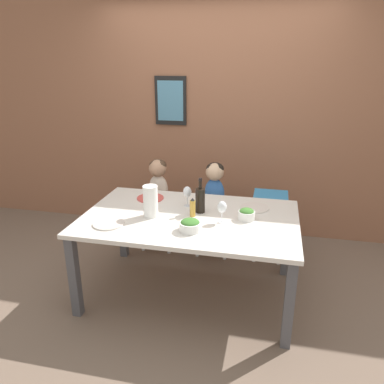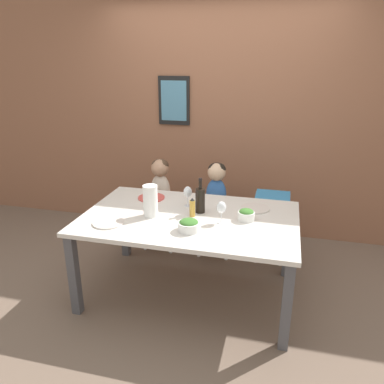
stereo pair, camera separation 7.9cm
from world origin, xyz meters
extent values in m
plane|color=#705B4C|center=(0.00, 0.00, 0.00)|extent=(14.00, 14.00, 0.00)
cube|color=#8E5B42|center=(0.00, 1.39, 1.35)|extent=(10.00, 0.06, 2.70)
cube|color=black|center=(-0.52, 1.34, 1.49)|extent=(0.35, 0.02, 0.53)
cube|color=teal|center=(-0.52, 1.33, 1.49)|extent=(0.29, 0.00, 0.43)
cube|color=silver|center=(0.00, 0.00, 0.71)|extent=(1.73, 1.09, 0.03)
cube|color=#4C4C51|center=(-0.81, -0.49, 0.35)|extent=(0.07, 0.07, 0.69)
cube|color=#4C4C51|center=(0.81, -0.49, 0.35)|extent=(0.07, 0.07, 0.69)
cube|color=#4C4C51|center=(-0.81, 0.49, 0.35)|extent=(0.07, 0.07, 0.69)
cube|color=#4C4C51|center=(0.81, 0.49, 0.35)|extent=(0.07, 0.07, 0.69)
cylinder|color=silver|center=(-0.66, 0.63, 0.21)|extent=(0.04, 0.04, 0.42)
cylinder|color=silver|center=(-0.37, 0.63, 0.21)|extent=(0.04, 0.04, 0.42)
cylinder|color=silver|center=(-0.66, 0.92, 0.21)|extent=(0.04, 0.04, 0.42)
cylinder|color=silver|center=(-0.37, 0.92, 0.21)|extent=(0.04, 0.04, 0.42)
cube|color=tan|center=(-0.51, 0.78, 0.45)|extent=(0.39, 0.38, 0.05)
cylinder|color=silver|center=(-0.07, 0.63, 0.21)|extent=(0.04, 0.04, 0.42)
cylinder|color=silver|center=(0.22, 0.63, 0.21)|extent=(0.04, 0.04, 0.42)
cylinder|color=silver|center=(-0.07, 0.92, 0.21)|extent=(0.04, 0.04, 0.42)
cylinder|color=silver|center=(0.22, 0.92, 0.21)|extent=(0.04, 0.04, 0.42)
cube|color=tan|center=(0.08, 0.78, 0.45)|extent=(0.39, 0.38, 0.05)
cylinder|color=silver|center=(0.51, 0.66, 0.32)|extent=(0.04, 0.04, 0.63)
cylinder|color=silver|center=(0.75, 0.66, 0.32)|extent=(0.04, 0.04, 0.63)
cylinder|color=silver|center=(0.51, 0.90, 0.32)|extent=(0.04, 0.04, 0.63)
cylinder|color=silver|center=(0.75, 0.90, 0.32)|extent=(0.04, 0.04, 0.63)
cube|color=teal|center=(0.63, 0.78, 0.66)|extent=(0.33, 0.32, 0.05)
ellipsoid|color=beige|center=(-0.51, 0.78, 0.64)|extent=(0.21, 0.15, 0.34)
sphere|color=tan|center=(-0.51, 0.78, 0.88)|extent=(0.18, 0.18, 0.18)
ellipsoid|color=#473323|center=(-0.51, 0.79, 0.91)|extent=(0.18, 0.17, 0.13)
ellipsoid|color=#3366B2|center=(0.08, 0.78, 0.64)|extent=(0.21, 0.15, 0.34)
sphere|color=#D6AD89|center=(0.08, 0.78, 0.88)|extent=(0.18, 0.18, 0.18)
ellipsoid|color=black|center=(0.08, 0.79, 0.91)|extent=(0.18, 0.17, 0.13)
cylinder|color=black|center=(0.06, 0.10, 0.83)|extent=(0.08, 0.08, 0.21)
cylinder|color=black|center=(0.06, 0.10, 0.98)|extent=(0.03, 0.03, 0.09)
cylinder|color=black|center=(0.06, 0.10, 1.01)|extent=(0.03, 0.03, 0.02)
cylinder|color=white|center=(-0.31, -0.07, 0.86)|extent=(0.12, 0.12, 0.26)
cylinder|color=white|center=(0.27, -0.07, 0.73)|extent=(0.06, 0.06, 0.00)
cylinder|color=white|center=(0.27, -0.07, 0.77)|extent=(0.01, 0.01, 0.08)
ellipsoid|color=white|center=(0.27, -0.07, 0.86)|extent=(0.07, 0.07, 0.10)
cylinder|color=white|center=(-0.07, 0.21, 0.73)|extent=(0.06, 0.06, 0.00)
cylinder|color=white|center=(-0.07, 0.21, 0.77)|extent=(0.01, 0.01, 0.08)
ellipsoid|color=white|center=(-0.07, 0.21, 0.86)|extent=(0.07, 0.07, 0.10)
cylinder|color=white|center=(0.06, -0.27, 0.76)|extent=(0.17, 0.17, 0.07)
ellipsoid|color=#3D752D|center=(0.06, -0.27, 0.79)|extent=(0.14, 0.14, 0.05)
cylinder|color=white|center=(0.45, 0.04, 0.76)|extent=(0.14, 0.14, 0.07)
ellipsoid|color=#3D752D|center=(0.45, 0.04, 0.79)|extent=(0.12, 0.12, 0.05)
cylinder|color=silver|center=(-0.58, -0.29, 0.73)|extent=(0.24, 0.24, 0.01)
cylinder|color=#D14C47|center=(-0.44, 0.31, 0.73)|extent=(0.24, 0.24, 0.01)
cylinder|color=silver|center=(0.50, 0.28, 0.73)|extent=(0.24, 0.24, 0.01)
cylinder|color=#BC8E33|center=(0.02, 0.01, 0.79)|extent=(0.05, 0.05, 0.14)
cone|color=black|center=(0.02, 0.01, 0.87)|extent=(0.04, 0.04, 0.02)
camera|label=1|loc=(0.63, -2.73, 1.94)|focal=35.00mm
camera|label=2|loc=(0.70, -2.71, 1.94)|focal=35.00mm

